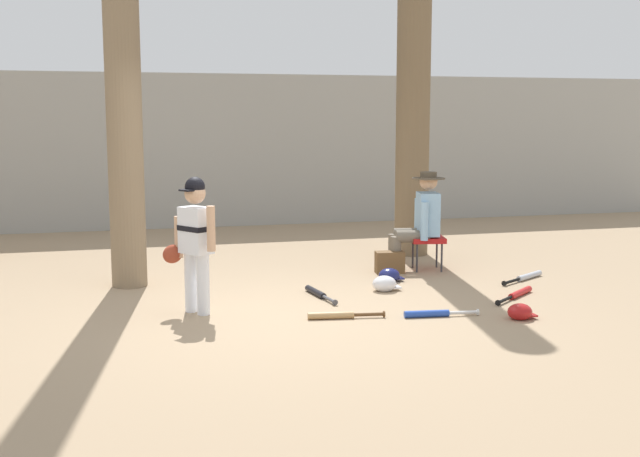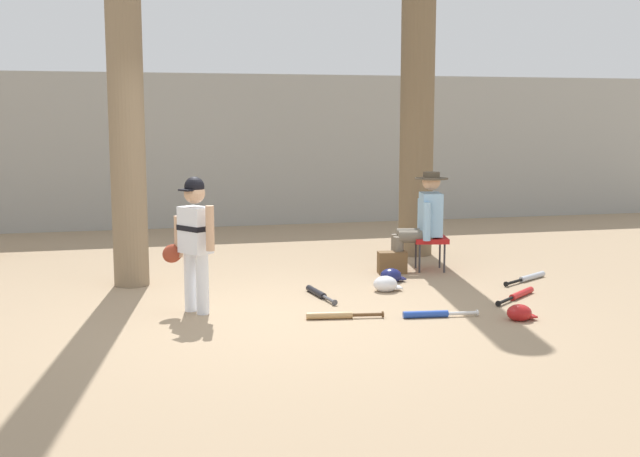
# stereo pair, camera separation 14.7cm
# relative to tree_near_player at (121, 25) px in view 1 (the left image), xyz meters

# --- Properties ---
(ground_plane) EXTENTS (60.00, 60.00, 0.00)m
(ground_plane) POSITION_rel_tree_near_player_xyz_m (1.33, -1.82, -2.83)
(ground_plane) COLOR #9E8466
(concrete_back_wall) EXTENTS (18.00, 0.36, 2.57)m
(concrete_back_wall) POSITION_rel_tree_near_player_xyz_m (1.33, 4.68, -1.54)
(concrete_back_wall) COLOR #9E9E99
(concrete_back_wall) RESTS_ON ground
(tree_near_player) EXTENTS (0.56, 0.56, 6.23)m
(tree_near_player) POSITION_rel_tree_near_player_xyz_m (0.00, 0.00, 0.00)
(tree_near_player) COLOR #7F6B51
(tree_near_player) RESTS_ON ground
(tree_behind_spectator) EXTENTS (0.65, 0.65, 6.06)m
(tree_behind_spectator) POSITION_rel_tree_near_player_xyz_m (3.77, 1.11, -0.12)
(tree_behind_spectator) COLOR brown
(tree_behind_spectator) RESTS_ON ground
(young_ballplayer) EXTENTS (0.51, 0.51, 1.31)m
(young_ballplayer) POSITION_rel_tree_near_player_xyz_m (0.58, -1.43, -2.08)
(young_ballplayer) COLOR white
(young_ballplayer) RESTS_ON ground
(folding_stool) EXTENTS (0.47, 0.47, 0.41)m
(folding_stool) POSITION_rel_tree_near_player_xyz_m (3.55, 0.01, -2.46)
(folding_stool) COLOR red
(folding_stool) RESTS_ON ground
(seated_spectator) EXTENTS (0.68, 0.54, 1.20)m
(seated_spectator) POSITION_rel_tree_near_player_xyz_m (3.45, 0.03, -2.19)
(seated_spectator) COLOR #6B6051
(seated_spectator) RESTS_ON ground
(handbag_beside_stool) EXTENTS (0.36, 0.23, 0.26)m
(handbag_beside_stool) POSITION_rel_tree_near_player_xyz_m (3.04, -0.05, -2.70)
(handbag_beside_stool) COLOR brown
(handbag_beside_stool) RESTS_ON ground
(bat_aluminum_silver) EXTENTS (0.73, 0.49, 0.07)m
(bat_aluminum_silver) POSITION_rel_tree_near_player_xyz_m (4.43, -0.83, -2.80)
(bat_aluminum_silver) COLOR #B7BCC6
(bat_aluminum_silver) RESTS_ON ground
(bat_black_composite) EXTENTS (0.16, 0.74, 0.07)m
(bat_black_composite) POSITION_rel_tree_near_player_xyz_m (1.88, -1.05, -2.80)
(bat_black_composite) COLOR black
(bat_black_composite) RESTS_ON ground
(bat_wood_tan) EXTENTS (0.73, 0.17, 0.07)m
(bat_wood_tan) POSITION_rel_tree_near_player_xyz_m (1.82, -2.00, -2.80)
(bat_wood_tan) COLOR tan
(bat_wood_tan) RESTS_ON ground
(bat_blue_youth) EXTENTS (0.72, 0.15, 0.07)m
(bat_blue_youth) POSITION_rel_tree_near_player_xyz_m (2.70, -2.16, -2.80)
(bat_blue_youth) COLOR #2347AD
(bat_blue_youth) RESTS_ON ground
(bat_red_barrel) EXTENTS (0.68, 0.56, 0.07)m
(bat_red_barrel) POSITION_rel_tree_near_player_xyz_m (3.89, -1.61, -2.80)
(bat_red_barrel) COLOR red
(bat_red_barrel) RESTS_ON ground
(batting_helmet_red) EXTENTS (0.27, 0.21, 0.16)m
(batting_helmet_red) POSITION_rel_tree_near_player_xyz_m (3.46, -2.44, -2.76)
(batting_helmet_red) COLOR #A81919
(batting_helmet_red) RESTS_ON ground
(batting_helmet_navy) EXTENTS (0.29, 0.22, 0.17)m
(batting_helmet_navy) POSITION_rel_tree_near_player_xyz_m (2.86, -0.53, -2.76)
(batting_helmet_navy) COLOR navy
(batting_helmet_navy) RESTS_ON ground
(batting_helmet_white) EXTENTS (0.31, 0.24, 0.18)m
(batting_helmet_white) POSITION_rel_tree_near_player_xyz_m (2.65, -0.98, -2.75)
(batting_helmet_white) COLOR silver
(batting_helmet_white) RESTS_ON ground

